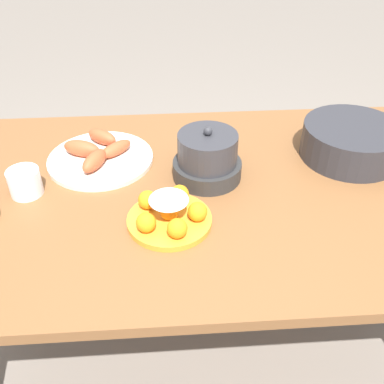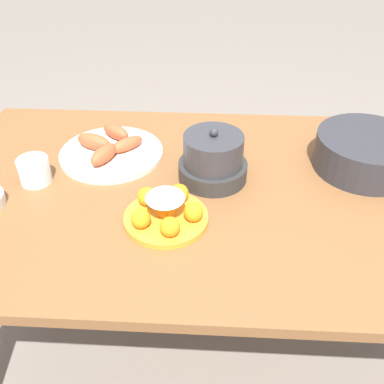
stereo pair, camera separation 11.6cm
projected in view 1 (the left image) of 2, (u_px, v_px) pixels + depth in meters
name	position (u px, v px, depth m)	size (l,w,h in m)	color
ground_plane	(207.00, 344.00, 1.68)	(12.00, 12.00, 0.00)	slate
dining_table	(211.00, 211.00, 1.29)	(1.54, 0.90, 0.73)	brown
cake_plate	(169.00, 214.00, 1.10)	(0.21, 0.21, 0.08)	gold
serving_bowl	(351.00, 141.00, 1.34)	(0.29, 0.29, 0.10)	#2D2D33
seafood_platter	(99.00, 155.00, 1.34)	(0.31, 0.31, 0.06)	silver
cup_near	(25.00, 182.00, 1.20)	(0.09, 0.09, 0.07)	white
warming_pot	(207.00, 158.00, 1.25)	(0.19, 0.19, 0.16)	#2D2D2D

